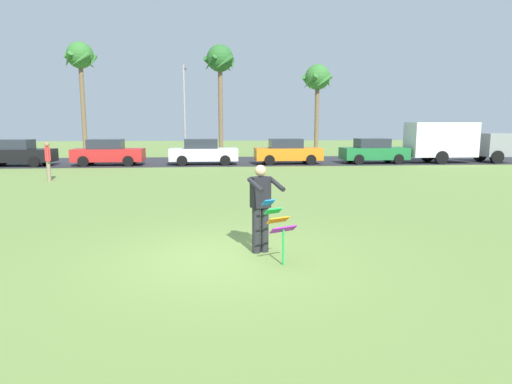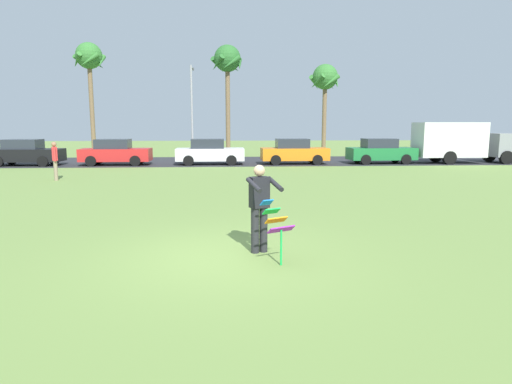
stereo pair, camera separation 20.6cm
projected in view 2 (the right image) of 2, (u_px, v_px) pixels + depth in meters
The scene contains 15 objects.
ground_plane at pixel (226, 257), 8.34m from camera, with size 120.00×120.00×0.00m, color olive.
road_strip at pixel (227, 161), 29.94m from camera, with size 120.00×8.00×0.01m, color #2D2D33.
person_kite_flyer at pixel (260, 205), 8.50m from camera, with size 0.70×0.76×1.73m.
kite_held at pixel (276, 222), 7.89m from camera, with size 0.61×0.73×1.13m.
parked_car_black at pixel (26, 153), 26.68m from camera, with size 4.22×1.88×1.60m.
parked_car_red at pixel (115, 153), 27.02m from camera, with size 4.22×1.87×1.60m.
parked_car_white at pixel (210, 152), 27.39m from camera, with size 4.23×1.89×1.60m.
parked_car_orange at pixel (294, 152), 27.73m from camera, with size 4.24×1.91×1.60m.
parked_car_green at pixel (381, 152), 28.08m from camera, with size 4.26×1.96×1.60m.
parked_truck_grey_van at pixel (461, 141), 28.32m from camera, with size 6.70×2.13×2.62m.
palm_tree_left_near at pixel (89, 61), 35.44m from camera, with size 2.58×2.71×9.03m.
palm_tree_right_near at pixel (227, 63), 34.69m from camera, with size 2.58×2.71×8.70m.
palm_tree_centre_far at pixel (325, 80), 36.66m from camera, with size 2.58×2.71×7.47m.
streetlight_pole at pixel (192, 105), 34.20m from camera, with size 0.24×1.65×7.00m.
person_walker_near at pixel (55, 160), 19.64m from camera, with size 0.34×0.53×1.73m.
Camera 2 is at (0.05, -8.08, 2.50)m, focal length 30.77 mm.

